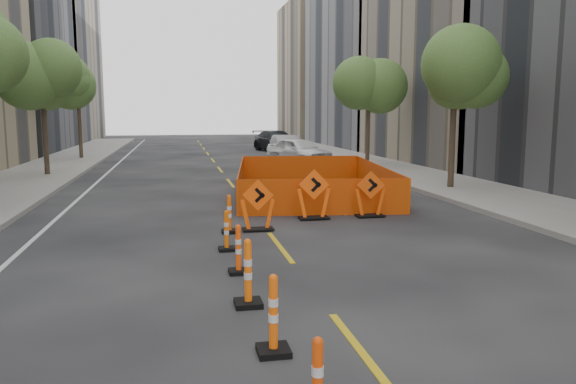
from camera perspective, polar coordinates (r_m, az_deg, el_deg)
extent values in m
plane|color=black|center=(9.33, 3.70, -11.31)|extent=(140.00, 140.00, 0.00)
cube|color=gray|center=(23.60, 17.45, 0.38)|extent=(4.00, 90.00, 0.15)
cube|color=gray|center=(66.12, -24.75, 13.39)|extent=(12.00, 20.00, 20.00)
cube|color=gray|center=(37.82, 20.07, 13.56)|extent=(12.00, 16.00, 14.00)
cube|color=gray|center=(52.83, 10.66, 15.50)|extent=(12.00, 18.00, 20.00)
cube|color=tan|center=(69.99, 4.88, 12.11)|extent=(12.00, 14.00, 16.00)
cylinder|color=#382B1E|center=(29.18, -23.39, 4.46)|extent=(0.24, 0.24, 3.15)
sphere|color=#356029|center=(29.18, -23.73, 10.30)|extent=(2.80, 2.80, 2.80)
cylinder|color=#382B1E|center=(39.01, -20.35, 5.38)|extent=(0.24, 0.24, 3.15)
sphere|color=#356029|center=(39.00, -20.57, 9.75)|extent=(2.80, 2.80, 2.80)
cylinder|color=#382B1E|center=(23.17, 16.30, 4.02)|extent=(0.24, 0.24, 3.15)
sphere|color=#356029|center=(23.16, 16.60, 11.38)|extent=(2.80, 2.80, 2.80)
cylinder|color=#382B1E|center=(32.35, 8.09, 5.34)|extent=(0.24, 0.24, 3.15)
sphere|color=#356029|center=(32.35, 8.20, 10.61)|extent=(2.80, 2.80, 2.80)
imported|color=white|center=(33.37, 1.11, 4.19)|extent=(3.73, 5.13, 1.62)
imported|color=#ADADB3|center=(38.62, -0.12, 4.66)|extent=(1.66, 4.66, 1.53)
imported|color=black|center=(44.73, -1.15, 5.20)|extent=(3.63, 6.03, 1.64)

